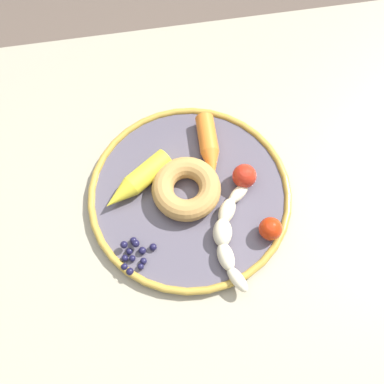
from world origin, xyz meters
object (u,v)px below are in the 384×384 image
Objects in this scene: carrot_yellow at (139,181)px; donut at (189,188)px; plate at (192,193)px; tomato_mid at (273,228)px; dining_table at (171,225)px; carrot_orange at (211,146)px; blueberry_pile at (137,254)px; banana at (231,233)px; tomato_near at (247,176)px.

donut is (-0.08, 0.03, 0.00)m from carrot_yellow.
tomato_mid reaches higher than plate.
dining_table is 9.04× the size of carrot_orange.
blueberry_pile is at bearing 42.22° from plate.
banana is 1.62× the size of donut.
blueberry_pile is at bearing 2.74° from banana.
plate is at bearing 57.82° from carrot_orange.
plate is at bearing -137.78° from blueberry_pile.
blueberry_pile is at bearing 43.72° from donut.
plate is 0.09m from carrot_yellow.
banana reaches higher than plate.
carrot_orange is 0.09m from donut.
tomato_mid reaches higher than carrot_orange.
plate is at bearing -175.47° from donut.
banana is 0.10m from donut.
blueberry_pile is (0.10, 0.09, -0.01)m from donut.
blueberry_pile is at bearing 48.21° from carrot_orange.
tomato_mid is at bearing 175.17° from banana.
tomato_mid is (-0.07, 0.01, 0.01)m from banana.
carrot_yellow is at bearing -41.32° from dining_table.
tomato_mid is (-0.19, 0.12, 0.00)m from carrot_yellow.
carrot_yellow reaches higher than banana.
donut reaches higher than plate.
dining_table is at bearing -125.06° from blueberry_pile.
tomato_near is at bearing 173.15° from carrot_yellow.
plate is 3.00× the size of donut.
banana is 0.07m from tomato_mid.
tomato_mid is (-0.15, 0.08, 0.13)m from dining_table.
plate is at bearing 3.12° from tomato_near.
banana is 1.54× the size of carrot_orange.
tomato_mid is (-0.02, 0.10, -0.00)m from tomato_near.
carrot_orange is (-0.05, -0.07, 0.02)m from plate.
carrot_orange is 0.95× the size of carrot_yellow.
banana is (-0.05, 0.08, 0.02)m from plate.
donut is (0.05, -0.08, 0.01)m from banana.
carrot_yellow is 0.08m from donut.
banana is at bearing 90.46° from carrot_orange.
dining_table is at bearing 12.90° from donut.
dining_table is at bearing 5.93° from tomato_near.
carrot_yellow is at bearing -98.85° from blueberry_pile.
carrot_orange is at bearing -89.54° from banana.
blueberry_pile is 0.22m from tomato_near.
dining_table is 26.82× the size of tomato_near.
plate reaches higher than dining_table.
tomato_near reaches higher than donut.
carrot_orange is 2.97× the size of tomato_near.
tomato_mid reaches higher than blueberry_pile.
plate is 0.10m from banana.
carrot_yellow is at bearing -40.52° from banana.
banana is at bearing 139.48° from carrot_yellow.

